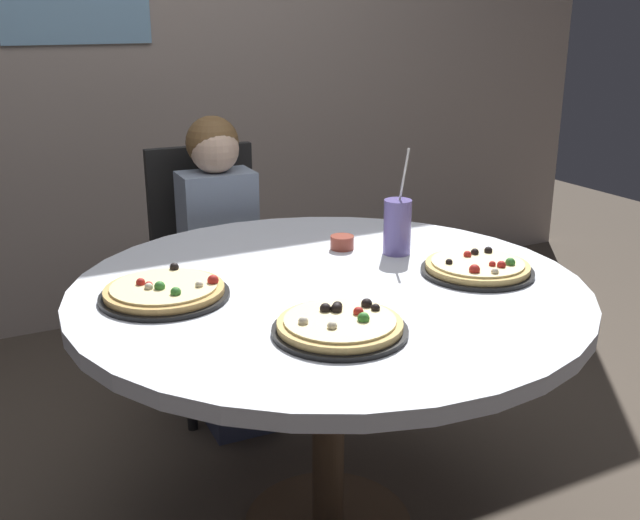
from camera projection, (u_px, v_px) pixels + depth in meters
The scene contains 9 objects.
wall_with_window at pixel (127, 4), 3.34m from camera, with size 5.20×0.14×2.90m.
dining_table at pixel (329, 314), 1.98m from camera, with size 1.34×1.34×0.75m.
chair_wooden at pixel (211, 261), 2.82m from camera, with size 0.42×0.42×0.95m.
diner_child at pixel (227, 288), 2.68m from camera, with size 0.27×0.42×1.08m.
pizza_veggie at pixel (340, 326), 1.65m from camera, with size 0.30×0.30×0.05m.
pizza_cheese at pixel (165, 292), 1.85m from camera, with size 0.32×0.32×0.05m.
pizza_pepperoni at pixel (478, 268), 2.03m from camera, with size 0.30×0.30×0.05m.
soda_cup at pixel (397, 227), 2.17m from camera, with size 0.08×0.08×0.31m.
sauce_bowl at pixel (342, 242), 2.23m from camera, with size 0.07×0.07×0.04m, color brown.
Camera 1 is at (-0.87, -1.62, 1.42)m, focal length 42.35 mm.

